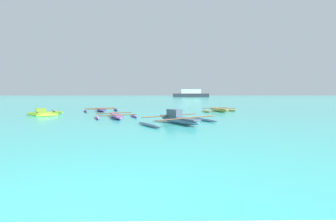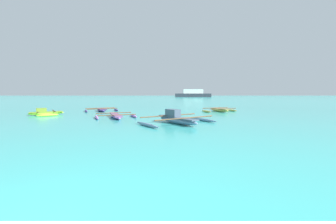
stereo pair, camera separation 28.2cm
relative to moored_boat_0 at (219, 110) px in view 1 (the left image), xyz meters
The scene contains 6 objects.
moored_boat_0 is the anchor object (origin of this frame).
moored_boat_1 10.72m from the moored_boat_0, 150.48° to the right, with size 3.65×3.78×0.34m.
moored_boat_2 12.14m from the moored_boat_0, behind, with size 3.70×3.05×0.34m.
moored_boat_3 9.63m from the moored_boat_0, 119.03° to the right, with size 5.26×4.72×0.88m.
moored_boat_4 16.28m from the moored_boat_0, 168.92° to the right, with size 3.02×3.44×0.61m.
distant_ferry 63.75m from the moored_boat_0, 86.07° to the left, with size 13.59×2.99×2.99m.
Camera 1 is at (1.49, -2.15, 2.03)m, focal length 24.00 mm.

